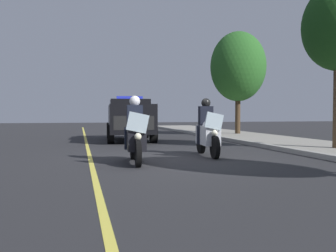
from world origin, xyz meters
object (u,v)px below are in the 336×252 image
tree_far_back (238,67)px  police_motorcycle_lead_left (135,136)px  police_suv (130,118)px  police_motorcycle_lead_right (207,132)px

tree_far_back → police_motorcycle_lead_left: bearing=-35.8°
police_suv → tree_far_back: (-2.63, 6.56, 2.85)m
police_suv → tree_far_back: size_ratio=0.86×
police_motorcycle_lead_left → tree_far_back: 13.11m
police_motorcycle_lead_left → tree_far_back: tree_far_back is taller
police_motorcycle_lead_left → police_motorcycle_lead_right: size_ratio=1.00×
police_motorcycle_lead_right → police_suv: 6.80m
police_motorcycle_lead_left → police_suv: (-7.68, 0.88, 0.37)m
police_motorcycle_lead_right → tree_far_back: size_ratio=0.37×
police_motorcycle_lead_right → police_suv: bearing=-167.8°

